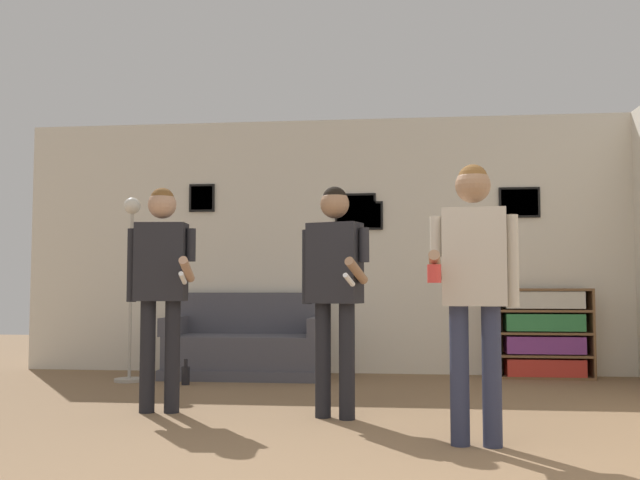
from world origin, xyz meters
The scene contains 8 objects.
wall_back centered at (0.00, 4.62, 1.35)m, with size 7.66×0.08×2.70m.
couch centered at (-1.30, 4.20, 0.28)m, with size 1.58×0.80×0.84m.
bookshelf centered at (1.67, 4.40, 0.44)m, with size 0.93×0.30×0.89m.
floor_lamp centered at (-2.33, 3.71, 1.04)m, with size 0.28×0.28×1.77m.
person_player_foreground_left centered at (-1.49, 2.09, 1.00)m, with size 0.52×0.43×1.63m.
person_player_foreground_center centered at (-0.21, 2.00, 0.98)m, with size 0.48×0.54×1.60m.
person_watcher_holding_cup centered at (0.66, 1.24, 0.98)m, with size 0.53×0.40×1.61m.
bottle_on_floor centered at (-1.73, 3.54, 0.09)m, with size 0.08×0.08×0.24m.
Camera 1 is at (0.22, -2.93, 0.90)m, focal length 40.00 mm.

